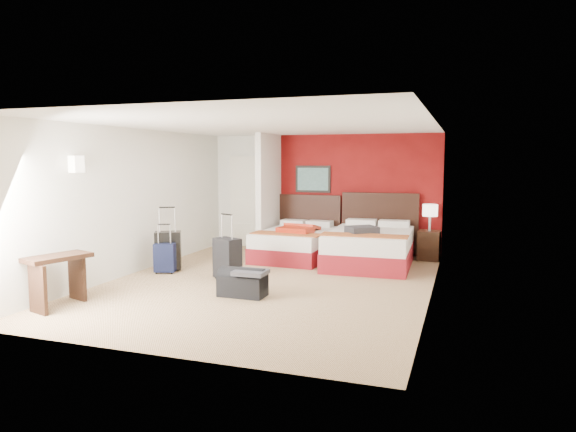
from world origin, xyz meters
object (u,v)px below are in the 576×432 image
at_px(desk, 58,281).
at_px(bed_right, 370,248).
at_px(suitcase_black, 168,252).
at_px(suitcase_navy, 165,259).
at_px(nightstand, 429,245).
at_px(red_suitcase_open, 299,229).
at_px(suitcase_charcoal, 227,260).
at_px(duffel_bag, 243,284).
at_px(table_lamp, 430,218).
at_px(bed_left, 296,245).

bearing_deg(desk, bed_right, 67.41).
height_order(suitcase_black, suitcase_navy, suitcase_black).
bearing_deg(bed_right, nightstand, 38.82).
height_order(red_suitcase_open, desk, desk).
bearing_deg(suitcase_black, suitcase_charcoal, -40.56).
height_order(duffel_bag, desk, desk).
distance_m(suitcase_black, desk, 2.46).
bearing_deg(duffel_bag, table_lamp, 58.18).
distance_m(nightstand, suitcase_black, 5.00).
xyz_separation_m(red_suitcase_open, desk, (-2.05, -4.18, -0.27)).
xyz_separation_m(suitcase_black, suitcase_charcoal, (1.30, -0.29, -0.01)).
distance_m(table_lamp, suitcase_charcoal, 4.16).
bearing_deg(bed_left, nightstand, 17.98).
bearing_deg(suitcase_navy, nightstand, 15.47).
xyz_separation_m(suitcase_charcoal, suitcase_navy, (-1.24, 0.09, -0.08)).
distance_m(suitcase_charcoal, desk, 2.61).
height_order(suitcase_navy, desk, desk).
bearing_deg(desk, nightstand, 65.58).
relative_size(bed_right, suitcase_black, 3.18).
bearing_deg(suitcase_charcoal, suitcase_navy, -157.94).
bearing_deg(nightstand, duffel_bag, -120.04).
relative_size(nightstand, duffel_bag, 0.86).
xyz_separation_m(table_lamp, suitcase_black, (-4.32, -2.52, -0.50)).
bearing_deg(suitcase_navy, table_lamp, 15.47).
relative_size(bed_right, desk, 2.55).
height_order(bed_right, suitcase_black, suitcase_black).
height_order(suitcase_navy, duffel_bag, suitcase_navy).
relative_size(suitcase_charcoal, suitcase_navy, 1.34).
height_order(red_suitcase_open, suitcase_navy, red_suitcase_open).
distance_m(bed_right, red_suitcase_open, 1.45).
bearing_deg(table_lamp, suitcase_black, -149.72).
xyz_separation_m(bed_right, nightstand, (1.01, 0.87, -0.03)).
height_order(red_suitcase_open, table_lamp, table_lamp).
xyz_separation_m(table_lamp, suitcase_charcoal, (-3.02, -2.81, -0.51)).
bearing_deg(bed_right, suitcase_black, -155.27).
xyz_separation_m(nightstand, duffel_bag, (-2.36, -3.69, -0.12)).
bearing_deg(suitcase_navy, desk, -112.68).
xyz_separation_m(suitcase_charcoal, desk, (-1.46, -2.16, 0.02)).
relative_size(bed_left, desk, 2.24).
bearing_deg(red_suitcase_open, suitcase_navy, -124.75).
xyz_separation_m(bed_right, suitcase_black, (-3.30, -1.65, 0.02)).
xyz_separation_m(bed_left, suitcase_charcoal, (-0.49, -2.12, 0.05)).
distance_m(red_suitcase_open, suitcase_charcoal, 2.12).
relative_size(red_suitcase_open, desk, 1.05).
bearing_deg(suitcase_charcoal, red_suitcase_open, 99.85).
relative_size(suitcase_charcoal, duffel_bag, 0.98).
bearing_deg(table_lamp, bed_left, -164.58).
bearing_deg(nightstand, suitcase_charcoal, -134.49).
xyz_separation_m(suitcase_charcoal, duffel_bag, (0.66, -0.88, -0.16)).
relative_size(suitcase_charcoal, desk, 0.78).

